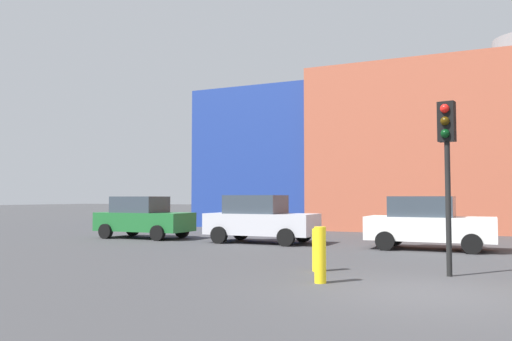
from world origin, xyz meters
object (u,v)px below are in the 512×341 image
(parked_car_2, at_px, (428,223))
(traffic_light_island, at_px, (447,147))
(parked_car_0, at_px, (143,217))
(bollard_yellow_1, at_px, (320,255))
(parked_car_1, at_px, (260,219))
(bollard_yellow_2, at_px, (317,250))

(parked_car_2, xyz_separation_m, traffic_light_island, (1.08, -5.96, 1.97))
(parked_car_0, distance_m, bollard_yellow_1, 13.12)
(parked_car_1, bearing_deg, parked_car_2, -0.00)
(parked_car_1, relative_size, parked_car_2, 1.03)
(parked_car_0, xyz_separation_m, parked_car_1, (5.49, 0.00, 0.02))
(parked_car_1, height_order, parked_car_2, parked_car_1)
(parked_car_2, height_order, bollard_yellow_1, parked_car_2)
(parked_car_1, distance_m, bollard_yellow_1, 9.39)
(parked_car_1, xyz_separation_m, parked_car_2, (6.15, -0.00, -0.02))
(parked_car_1, bearing_deg, parked_car_0, -180.00)
(parked_car_1, height_order, bollard_yellow_1, parked_car_1)
(traffic_light_island, bearing_deg, bollard_yellow_1, -38.45)
(parked_car_0, xyz_separation_m, bollard_yellow_1, (10.40, -7.99, -0.31))
(parked_car_0, distance_m, traffic_light_island, 14.19)
(parked_car_0, distance_m, parked_car_2, 11.64)
(parked_car_2, bearing_deg, traffic_light_island, -79.72)
(traffic_light_island, xyz_separation_m, bollard_yellow_1, (-2.32, -2.03, -2.29))
(parked_car_1, height_order, traffic_light_island, traffic_light_island)
(parked_car_0, relative_size, bollard_yellow_1, 3.60)
(bollard_yellow_2, bearing_deg, parked_car_0, 146.91)
(parked_car_2, distance_m, bollard_yellow_1, 8.09)
(bollard_yellow_1, distance_m, bollard_yellow_2, 1.68)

